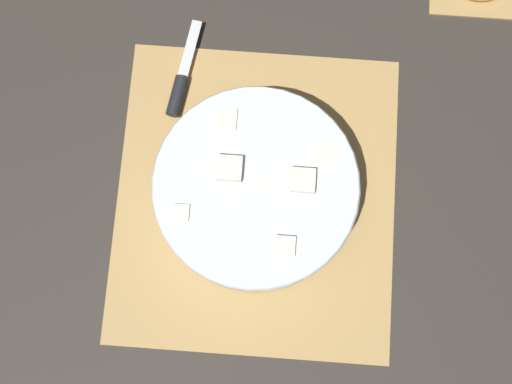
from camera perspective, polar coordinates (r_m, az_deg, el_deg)
The scene contains 4 objects.
ground_plane at distance 0.94m, azimuth 0.00°, elevation -0.46°, with size 6.00×6.00×0.00m, color #2D2823.
bamboo_mat_center at distance 0.94m, azimuth 0.00°, elevation -0.42°, with size 0.41×0.37×0.01m.
fruit_salad_bowl at distance 0.90m, azimuth 0.01°, elevation 0.14°, with size 0.26×0.26×0.09m.
paring_knife at distance 0.98m, azimuth -6.22°, elevation 8.04°, with size 0.14×0.04×0.02m.
Camera 1 is at (-0.19, -0.01, 0.92)m, focal length 50.00 mm.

